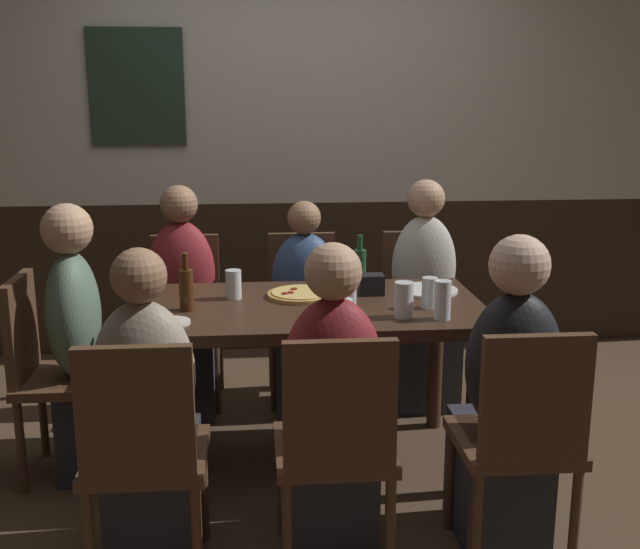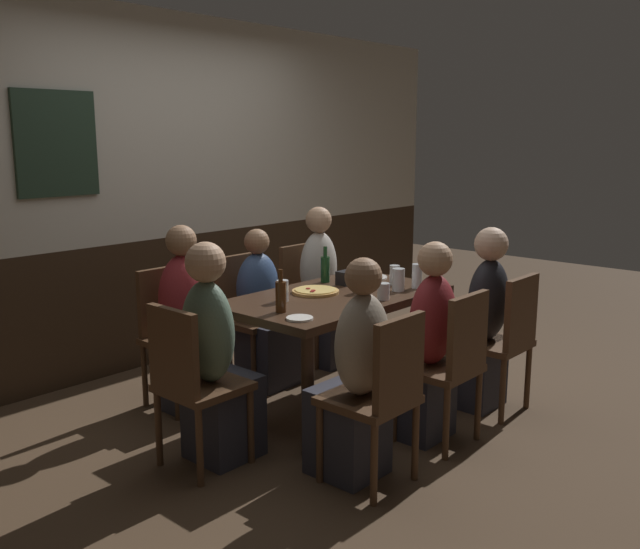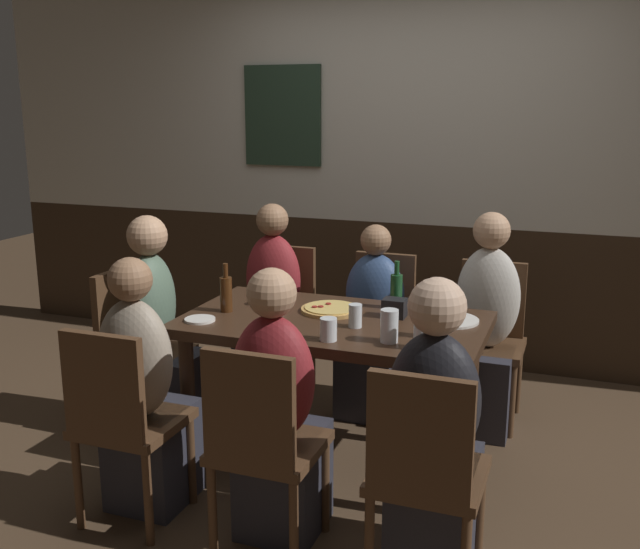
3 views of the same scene
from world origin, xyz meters
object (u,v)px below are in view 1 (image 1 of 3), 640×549
Objects in this scene: pint_glass_stout at (349,297)px; chair_left_far at (185,309)px; pizza at (301,294)px; tumbler_water at (429,295)px; dining_table at (316,325)px; person_head_west at (88,362)px; chair_right_near at (521,434)px; pint_glass_pale at (404,301)px; person_right_far at (424,310)px; chair_mid_far at (303,306)px; plate_white_small at (172,322)px; beer_glass_tall at (343,313)px; beer_bottle_green at (360,266)px; plate_white_large at (427,290)px; highball_clear at (443,303)px; person_left_far at (183,318)px; condiment_caddy at (371,284)px; pint_glass_amber at (234,286)px; person_mid_far at (305,323)px; chair_mid_near at (336,441)px; chair_head_west at (49,365)px; chair_right_far at (418,304)px; person_right_near at (506,415)px; person_mid_near at (331,424)px; chair_left_near at (143,449)px; beer_bottle_brown at (186,288)px; person_left_near at (150,433)px.

chair_left_far is at bearing 130.11° from pint_glass_stout.
tumbler_water is (0.53, -0.23, 0.05)m from pizza.
dining_table is 0.98m from person_head_west.
pint_glass_pale is (-0.29, 0.59, 0.31)m from chair_right_near.
person_right_far reaches higher than pint_glass_pale.
chair_mid_far is at bearing 40.37° from person_head_west.
chair_mid_far reaches higher than plate_white_small.
beer_glass_tall is 0.61m from beer_bottle_green.
plate_white_large is (1.15, -0.66, 0.25)m from chair_left_far.
plate_white_large is at bearing 84.75° from highball_clear.
person_right_far is (1.26, 0.00, 0.01)m from person_left_far.
condiment_caddy is (-0.37, 0.96, 0.29)m from chair_right_near.
tumbler_water is at bearing 27.00° from beer_glass_tall.
chair_mid_far is 0.85m from pint_glass_amber.
person_mid_far is 10.79× the size of beer_glass_tall.
plate_white_large is at bearing 20.13° from plate_white_small.
chair_head_west is at bearing 143.89° from chair_mid_near.
pizza is at bearing 93.41° from chair_mid_near.
chair_right_near is 1.49m from person_right_far.
chair_right_far is at bearing 53.17° from beer_bottle_green.
chair_left_far is 0.97m from chair_head_west.
highball_clear is 1.21× the size of tumbler_water.
plate_white_large is (-0.11, 0.99, 0.25)m from chair_right_near.
person_right_near is 0.63m from person_mid_near.
person_mid_far is 0.83m from pint_glass_stout.
chair_right_far is at bearing 45.79° from pizza.
dining_table is 1.32× the size of person_mid_far.
chair_left_near is at bearing -106.50° from pint_glass_amber.
beer_bottle_brown reaches higher than chair_mid_near.
person_left_far is (-0.00, 1.49, -0.00)m from chair_left_near.
pint_glass_stout is (0.76, -0.75, 0.29)m from person_left_far.
person_mid_far is at bearing 94.93° from beer_glass_tall.
chair_right_far is 6.08× the size of pint_glass_pale.
chair_mid_far is 0.96m from pint_glass_stout.
person_head_west is at bearing 117.23° from person_left_near.
person_mid_near is 0.64m from pint_glass_pale.
chair_left_far and chair_head_west have the same top height.
person_head_west is 10.91× the size of pint_glass_stout.
person_head_west reaches higher than chair_left_far.
beer_bottle_green is (0.10, 0.37, 0.05)m from pint_glass_stout.
beer_bottle_green is at bearing 33.29° from plate_white_small.
person_left_near reaches higher than tumbler_water.
chair_left_near is 0.74× the size of person_right_far.
person_left_near is at bearing 179.94° from person_right_near.
highball_clear reaches higher than plate_white_small.
chair_left_near is at bearing -94.48° from plate_white_small.
pizza is (1.08, 0.12, 0.26)m from chair_head_west.
person_mid_near reaches higher than chair_left_far.
highball_clear is (-0.15, 0.39, 0.31)m from person_right_near.
chair_right_far and chair_left_near have the same top height.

